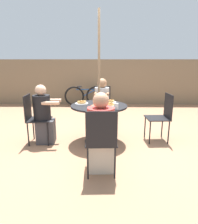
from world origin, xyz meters
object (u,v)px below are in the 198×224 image
at_px(patio_table, 99,112).
at_px(syrup_bottle, 99,100).
at_px(patio_chair_south, 34,116).
at_px(drinking_glass_a, 97,99).
at_px(diner_south, 44,117).
at_px(bicycle, 85,96).
at_px(patio_chair_east, 102,103).
at_px(patio_chair_west, 101,139).
at_px(pancake_plate_d, 109,105).
at_px(pancake_plate_b, 82,103).
at_px(coffee_cup, 102,101).
at_px(diner_east, 102,104).
at_px(pancake_plate_a, 97,108).
at_px(pancake_plate_c, 110,101).
at_px(patio_chair_north, 162,114).
at_px(diner_west, 101,136).
at_px(drinking_glass_b, 116,106).

distance_m(patio_table, syrup_bottle, 0.28).
height_order(patio_chair_south, drinking_glass_a, patio_chair_south).
xyz_separation_m(diner_south, bicycle, (0.50, 3.34, -0.16)).
bearing_deg(patio_chair_east, patio_chair_west, 92.62).
height_order(patio_chair_east, syrup_bottle, patio_chair_east).
relative_size(pancake_plate_d, drinking_glass_a, 1.87).
relative_size(pancake_plate_b, coffee_cup, 2.23).
relative_size(diner_east, pancake_plate_a, 4.50).
distance_m(patio_chair_east, syrup_bottle, 1.05).
bearing_deg(pancake_plate_a, patio_table, 85.51).
xyz_separation_m(patio_chair_south, drinking_glass_a, (1.17, 0.38, 0.26)).
distance_m(pancake_plate_c, syrup_bottle, 0.22).
bearing_deg(patio_chair_south, patio_chair_west, 44.21).
distance_m(patio_chair_north, patio_chair_west, 1.72).
height_order(pancake_plate_a, syrup_bottle, syrup_bottle).
distance_m(diner_south, pancake_plate_c, 1.30).
xyz_separation_m(diner_east, drinking_glass_a, (-0.09, -0.73, 0.27)).
bearing_deg(drinking_glass_a, coffee_cup, -66.85).
bearing_deg(patio_chair_west, syrup_bottle, 89.83).
relative_size(patio_chair_east, syrup_bottle, 6.35).
height_order(diner_west, drinking_glass_b, diner_west).
relative_size(pancake_plate_a, coffee_cup, 2.23).
xyz_separation_m(pancake_plate_b, syrup_bottle, (0.33, 0.08, 0.03)).
xyz_separation_m(diner_west, drinking_glass_a, (-0.08, 1.34, 0.29)).
distance_m(pancake_plate_a, pancake_plate_d, 0.37).
bearing_deg(patio_chair_west, pancake_plate_a, 92.71).
distance_m(patio_chair_south, syrup_bottle, 1.26).
bearing_deg(diner_south, pancake_plate_a, 70.65).
bearing_deg(patio_chair_east, pancake_plate_d, 98.89).
bearing_deg(pancake_plate_b, drinking_glass_a, 32.31).
height_order(pancake_plate_b, drinking_glass_a, drinking_glass_a).
relative_size(patio_chair_south, pancake_plate_b, 3.66).
bearing_deg(coffee_cup, drinking_glass_a, 113.15).
height_order(patio_chair_north, drinking_glass_b, patio_chair_north).
bearing_deg(patio_chair_north, pancake_plate_c, 76.46).
bearing_deg(pancake_plate_b, diner_west, -71.72).
height_order(patio_chair_south, pancake_plate_b, patio_chair_south).
xyz_separation_m(diner_south, syrup_bottle, (1.03, 0.26, 0.27)).
relative_size(patio_chair_south, diner_south, 0.83).
bearing_deg(bicycle, drinking_glass_a, -83.96).
height_order(pancake_plate_c, pancake_plate_d, pancake_plate_c).
distance_m(diner_west, syrup_bottle, 1.26).
height_order(patio_chair_east, coffee_cup, patio_chair_east).
height_order(patio_chair_south, pancake_plate_a, patio_chair_south).
bearing_deg(patio_chair_south, pancake_plate_d, 87.61).
xyz_separation_m(patio_chair_north, pancake_plate_c, (-1.00, 0.19, 0.21)).
relative_size(patio_chair_east, drinking_glass_a, 6.86).
bearing_deg(patio_chair_north, patio_chair_west, 134.61).
relative_size(drinking_glass_a, bicycle, 0.09).
height_order(diner_east, drinking_glass_a, diner_east).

